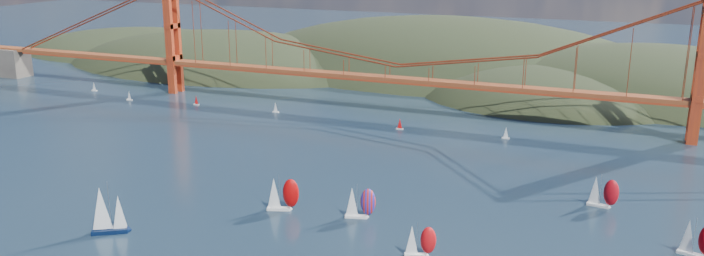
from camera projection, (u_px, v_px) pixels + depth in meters
name	position (u px, v px, depth m)	size (l,w,h in m)	color
headlands	(529.00, 103.00, 384.28)	(725.00, 225.00, 96.00)	black
bridge	(395.00, 42.00, 301.78)	(552.00, 12.00, 55.00)	brown
sloop_navy	(106.00, 211.00, 181.88)	(9.97, 8.60, 14.61)	black
racer_0	(282.00, 193.00, 197.87)	(9.75, 6.10, 10.90)	white
racer_1	(420.00, 241.00, 169.03)	(8.05, 4.90, 9.01)	white
racer_2	(697.00, 239.00, 168.73)	(9.14, 5.55, 10.24)	white
racer_3	(603.00, 192.00, 200.36)	(8.94, 4.36, 10.06)	silver
racer_rwb	(360.00, 202.00, 192.46)	(8.96, 5.32, 10.04)	white
distant_boat_0	(94.00, 86.00, 355.63)	(3.00, 2.00, 4.70)	silver
distant_boat_1	(129.00, 96.00, 334.70)	(3.00, 2.00, 4.70)	silver
distant_boat_2	(196.00, 100.00, 325.35)	(3.00, 2.00, 4.70)	silver
distant_boat_3	(275.00, 107.00, 311.28)	(3.00, 2.00, 4.70)	silver
distant_boat_8	(506.00, 133.00, 270.04)	(3.00, 2.00, 4.70)	silver
distant_boat_9	(400.00, 124.00, 283.37)	(3.00, 2.00, 4.70)	silver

